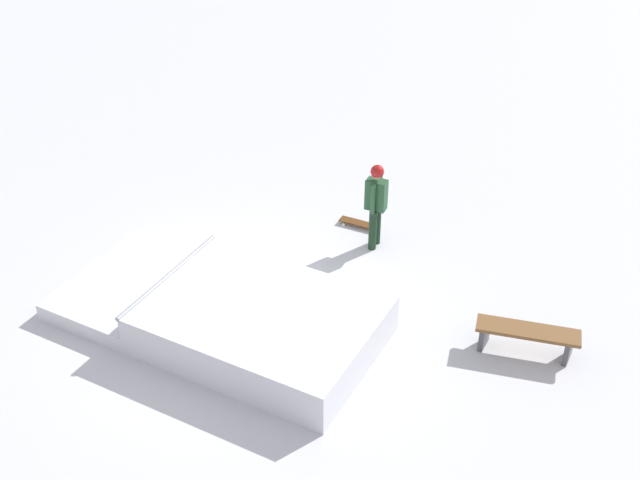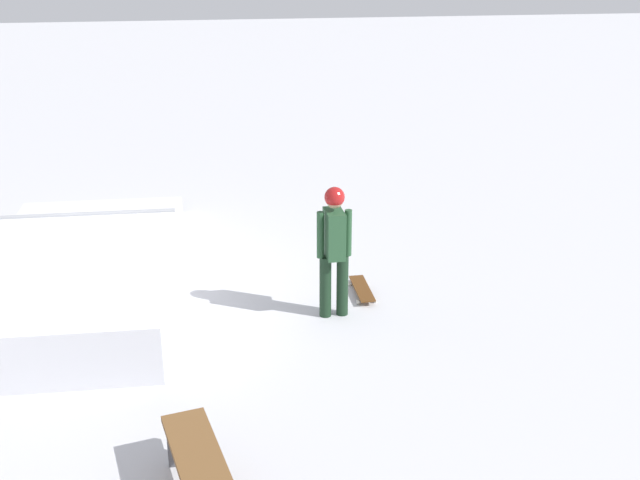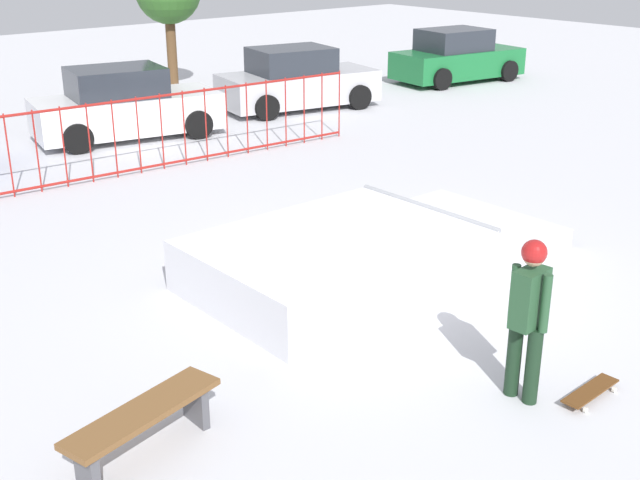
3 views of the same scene
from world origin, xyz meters
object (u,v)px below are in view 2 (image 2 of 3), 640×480
skateboard (362,289)px  park_bench (202,475)px  skater (334,242)px  skate_ramp (73,277)px

skateboard → park_bench: (-3.93, 2.08, 0.28)m
skateboard → park_bench: bearing=149.9°
skateboard → skater: bearing=137.2°
skate_ramp → park_bench: (-4.28, -1.75, 0.04)m
skater → park_bench: skater is taller
skate_ramp → skateboard: bearing=-95.2°
park_bench → skateboard: bearing=-27.9°
skate_ramp → park_bench: size_ratio=3.28×
skate_ramp → skateboard: (-0.35, -3.82, -0.24)m
skateboard → skate_ramp: bearing=82.6°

